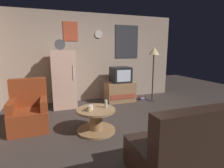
{
  "coord_description": "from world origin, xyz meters",
  "views": [
    {
      "loc": [
        -1.31,
        -2.87,
        1.53
      ],
      "look_at": [
        0.04,
        0.9,
        0.75
      ],
      "focal_mm": 28.82,
      "sensor_mm": 36.0,
      "label": 1
    }
  ],
  "objects_px": {
    "wine_glass": "(106,104)",
    "armchair": "(29,112)",
    "mug_ceramic_white": "(91,108)",
    "fridge": "(63,79)",
    "tv_stand": "(120,92)",
    "couch": "(200,147)",
    "coffee_table": "(96,120)",
    "crt_tv": "(120,75)",
    "mug_ceramic_tan": "(89,109)",
    "standing_lamp": "(154,55)",
    "book_stack": "(142,98)"
  },
  "relations": [
    {
      "from": "wine_glass",
      "to": "armchair",
      "type": "bearing_deg",
      "value": 158.66
    },
    {
      "from": "armchair",
      "to": "mug_ceramic_white",
      "type": "bearing_deg",
      "value": -27.92
    },
    {
      "from": "fridge",
      "to": "wine_glass",
      "type": "bearing_deg",
      "value": -70.13
    },
    {
      "from": "tv_stand",
      "to": "armchair",
      "type": "distance_m",
      "value": 2.63
    },
    {
      "from": "wine_glass",
      "to": "couch",
      "type": "xyz_separation_m",
      "value": [
        0.75,
        -1.53,
        -0.2
      ]
    },
    {
      "from": "armchair",
      "to": "couch",
      "type": "relative_size",
      "value": 0.56
    },
    {
      "from": "coffee_table",
      "to": "mug_ceramic_white",
      "type": "distance_m",
      "value": 0.28
    },
    {
      "from": "armchair",
      "to": "fridge",
      "type": "bearing_deg",
      "value": 57.08
    },
    {
      "from": "tv_stand",
      "to": "mug_ceramic_white",
      "type": "height_order",
      "value": "tv_stand"
    },
    {
      "from": "coffee_table",
      "to": "couch",
      "type": "relative_size",
      "value": 0.42
    },
    {
      "from": "fridge",
      "to": "coffee_table",
      "type": "bearing_deg",
      "value": -76.43
    },
    {
      "from": "fridge",
      "to": "mug_ceramic_white",
      "type": "xyz_separation_m",
      "value": [
        0.32,
        -1.76,
        -0.27
      ]
    },
    {
      "from": "crt_tv",
      "to": "wine_glass",
      "type": "bearing_deg",
      "value": -120.34
    },
    {
      "from": "fridge",
      "to": "wine_glass",
      "type": "distance_m",
      "value": 1.85
    },
    {
      "from": "wine_glass",
      "to": "mug_ceramic_tan",
      "type": "bearing_deg",
      "value": -165.59
    },
    {
      "from": "standing_lamp",
      "to": "mug_ceramic_white",
      "type": "bearing_deg",
      "value": -146.73
    },
    {
      "from": "coffee_table",
      "to": "mug_ceramic_tan",
      "type": "distance_m",
      "value": 0.31
    },
    {
      "from": "mug_ceramic_tan",
      "to": "fridge",
      "type": "bearing_deg",
      "value": 98.47
    },
    {
      "from": "standing_lamp",
      "to": "book_stack",
      "type": "xyz_separation_m",
      "value": [
        -0.22,
        0.2,
        -1.31
      ]
    },
    {
      "from": "standing_lamp",
      "to": "coffee_table",
      "type": "distance_m",
      "value": 2.8
    },
    {
      "from": "standing_lamp",
      "to": "coffee_table",
      "type": "relative_size",
      "value": 2.21
    },
    {
      "from": "armchair",
      "to": "book_stack",
      "type": "xyz_separation_m",
      "value": [
        3.08,
        1.08,
        -0.29
      ]
    },
    {
      "from": "wine_glass",
      "to": "armchair",
      "type": "distance_m",
      "value": 1.5
    },
    {
      "from": "crt_tv",
      "to": "coffee_table",
      "type": "xyz_separation_m",
      "value": [
        -1.19,
        -1.71,
        -0.58
      ]
    },
    {
      "from": "couch",
      "to": "mug_ceramic_tan",
      "type": "bearing_deg",
      "value": 127.49
    },
    {
      "from": "fridge",
      "to": "couch",
      "type": "height_order",
      "value": "fridge"
    },
    {
      "from": "fridge",
      "to": "mug_ceramic_white",
      "type": "height_order",
      "value": "fridge"
    },
    {
      "from": "standing_lamp",
      "to": "crt_tv",
      "type": "bearing_deg",
      "value": 163.41
    },
    {
      "from": "wine_glass",
      "to": "mug_ceramic_tan",
      "type": "relative_size",
      "value": 1.67
    },
    {
      "from": "fridge",
      "to": "mug_ceramic_tan",
      "type": "relative_size",
      "value": 19.67
    },
    {
      "from": "mug_ceramic_white",
      "to": "tv_stand",
      "type": "bearing_deg",
      "value": 53.62
    },
    {
      "from": "standing_lamp",
      "to": "mug_ceramic_tan",
      "type": "distance_m",
      "value": 2.86
    },
    {
      "from": "mug_ceramic_tan",
      "to": "wine_glass",
      "type": "bearing_deg",
      "value": 14.41
    },
    {
      "from": "armchair",
      "to": "mug_ceramic_tan",
      "type": "bearing_deg",
      "value": -31.45
    },
    {
      "from": "mug_ceramic_tan",
      "to": "coffee_table",
      "type": "bearing_deg",
      "value": 25.93
    },
    {
      "from": "tv_stand",
      "to": "mug_ceramic_tan",
      "type": "relative_size",
      "value": 9.33
    },
    {
      "from": "crt_tv",
      "to": "wine_glass",
      "type": "xyz_separation_m",
      "value": [
        -0.99,
        -1.69,
        -0.28
      ]
    },
    {
      "from": "crt_tv",
      "to": "mug_ceramic_white",
      "type": "height_order",
      "value": "crt_tv"
    },
    {
      "from": "armchair",
      "to": "wine_glass",
      "type": "bearing_deg",
      "value": -21.34
    },
    {
      "from": "couch",
      "to": "book_stack",
      "type": "relative_size",
      "value": 8.69
    },
    {
      "from": "book_stack",
      "to": "standing_lamp",
      "type": "bearing_deg",
      "value": -43.2
    },
    {
      "from": "armchair",
      "to": "tv_stand",
      "type": "bearing_deg",
      "value": 26.03
    },
    {
      "from": "mug_ceramic_white",
      "to": "coffee_table",
      "type": "bearing_deg",
      "value": 9.43
    },
    {
      "from": "wine_glass",
      "to": "couch",
      "type": "relative_size",
      "value": 0.09
    },
    {
      "from": "book_stack",
      "to": "wine_glass",
      "type": "bearing_deg",
      "value": -136.29
    },
    {
      "from": "tv_stand",
      "to": "standing_lamp",
      "type": "xyz_separation_m",
      "value": [
        0.94,
        -0.28,
        1.07
      ]
    },
    {
      "from": "mug_ceramic_white",
      "to": "couch",
      "type": "xyz_separation_m",
      "value": [
        1.05,
        -1.5,
        -0.17
      ]
    },
    {
      "from": "wine_glass",
      "to": "couch",
      "type": "distance_m",
      "value": 1.72
    },
    {
      "from": "tv_stand",
      "to": "mug_ceramic_white",
      "type": "bearing_deg",
      "value": -126.38
    },
    {
      "from": "standing_lamp",
      "to": "mug_ceramic_tan",
      "type": "height_order",
      "value": "standing_lamp"
    }
  ]
}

